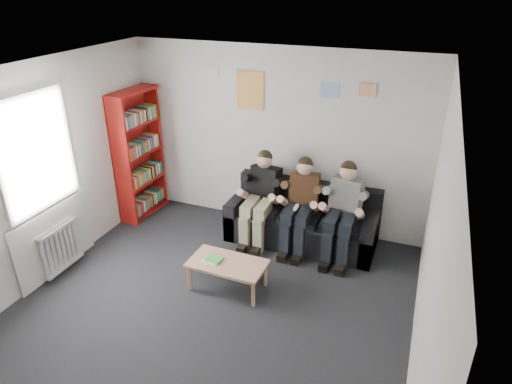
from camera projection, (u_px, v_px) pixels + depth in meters
room_shell at (196, 216)px, 4.62m from camera, size 5.00×5.00×5.00m
sofa at (303, 222)px, 6.65m from camera, size 2.12×0.87×0.82m
bookshelf at (140, 154)px, 7.11m from camera, size 0.30×0.91×2.02m
coffee_table at (227, 266)px, 5.59m from camera, size 0.94×0.52×0.38m
game_cases at (213, 260)px, 5.60m from camera, size 0.22×0.18×0.03m
person_left at (260, 199)px, 6.52m from camera, size 0.41×0.89×1.33m
person_middle at (300, 206)px, 6.33m from camera, size 0.40×0.87×1.31m
person_right at (342, 213)px, 6.13m from camera, size 0.42×0.90×1.34m
radiator at (60, 248)px, 5.92m from camera, size 0.10×0.64×0.60m
window at (46, 200)px, 5.65m from camera, size 0.05×1.30×2.36m
poster_large at (250, 90)px, 6.53m from camera, size 0.42×0.01×0.55m
poster_blue at (330, 90)px, 6.11m from camera, size 0.25×0.01×0.20m
poster_pink at (368, 90)px, 5.93m from camera, size 0.22×0.01×0.18m
poster_sign at (212, 73)px, 6.64m from camera, size 0.20×0.01×0.14m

